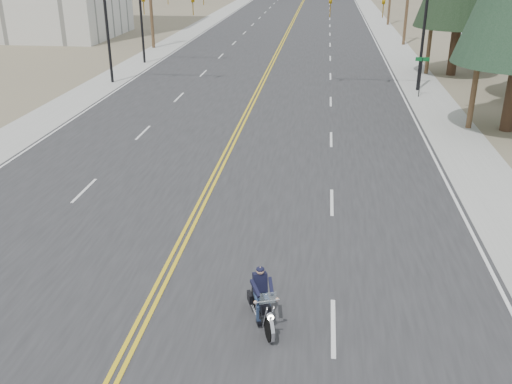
{
  "coord_description": "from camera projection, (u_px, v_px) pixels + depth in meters",
  "views": [
    {
      "loc": [
        4.44,
        -8.36,
        9.04
      ],
      "look_at": [
        2.39,
        8.99,
        1.6
      ],
      "focal_mm": 40.0,
      "sensor_mm": 36.0,
      "label": 1
    }
  ],
  "objects": [
    {
      "name": "road",
      "position": [
        292.0,
        24.0,
        75.61
      ],
      "size": [
        20.0,
        200.0,
        0.01
      ],
      "primitive_type": "cube",
      "color": "#303033",
      "rests_on": "ground"
    },
    {
      "name": "traffic_mast_right",
      "position": [
        394.0,
        16.0,
        37.99
      ],
      "size": [
        7.1,
        0.26,
        7.0
      ],
      "color": "black",
      "rests_on": "ground"
    },
    {
      "name": "traffic_mast_left",
      "position": [
        134.0,
        13.0,
        39.93
      ],
      "size": [
        7.1,
        0.26,
        7.0
      ],
      "color": "black",
      "rests_on": "ground"
    },
    {
      "name": "street_sign",
      "position": [
        421.0,
        70.0,
        37.2
      ],
      "size": [
        0.9,
        0.06,
        2.62
      ],
      "color": "black",
      "rests_on": "ground"
    },
    {
      "name": "utility_pole_b",
      "position": [
        485.0,
        15.0,
        28.98
      ],
      "size": [
        2.2,
        0.3,
        11.5
      ],
      "color": "brown",
      "rests_on": "ground"
    },
    {
      "name": "motorcyclist",
      "position": [
        263.0,
        298.0,
        14.66
      ],
      "size": [
        1.48,
        2.16,
        1.55
      ],
      "primitive_type": null,
      "rotation": [
        0.0,
        0.0,
        3.49
      ],
      "color": "black",
      "rests_on": "ground"
    },
    {
      "name": "traffic_mast_far",
      "position": [
        160.0,
        4.0,
        47.3
      ],
      "size": [
        6.1,
        0.26,
        7.0
      ],
      "color": "black",
      "rests_on": "ground"
    },
    {
      "name": "sidewalk_left",
      "position": [
        207.0,
        22.0,
        76.85
      ],
      "size": [
        3.0,
        200.0,
        0.01
      ],
      "primitive_type": "cube",
      "color": "#A5A5A0",
      "rests_on": "ground"
    },
    {
      "name": "sidewalk_right",
      "position": [
        380.0,
        25.0,
        74.37
      ],
      "size": [
        3.0,
        200.0,
        0.01
      ],
      "primitive_type": "cube",
      "color": "#A5A5A0",
      "rests_on": "ground"
    }
  ]
}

